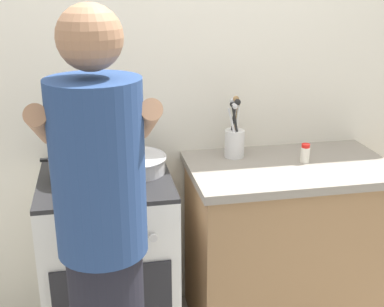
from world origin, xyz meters
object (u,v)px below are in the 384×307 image
mixing_bowl (134,163)px  spice_bottle (305,153)px  pot (72,169)px  stove_range (110,264)px  person (104,258)px  utensil_crock (235,137)px

mixing_bowl → spice_bottle: size_ratio=3.18×
pot → spice_bottle: size_ratio=2.78×
stove_range → mixing_bowl: mixing_bowl is taller
mixing_bowl → person: (-0.16, -0.69, -0.08)m
stove_range → pot: bearing=-173.3°
utensil_crock → spice_bottle: (0.32, -0.15, -0.06)m
stove_range → pot: pot is taller
pot → utensil_crock: utensil_crock is taller
stove_range → utensil_crock: utensil_crock is taller
pot → spice_bottle: bearing=1.5°
stove_range → person: bearing=-92.2°
mixing_bowl → utensil_crock: (0.52, 0.11, 0.06)m
spice_bottle → person: 1.20m
spice_bottle → person: (-1.00, -0.65, -0.09)m
stove_range → spice_bottle: 1.09m
spice_bottle → stove_range: bearing=-179.2°
person → utensil_crock: bearing=49.6°
mixing_bowl → stove_range: bearing=-160.0°
mixing_bowl → spice_bottle: 0.84m
stove_range → utensil_crock: size_ratio=2.86×
utensil_crock → person: bearing=-130.4°
stove_range → spice_bottle: (0.97, 0.01, 0.50)m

